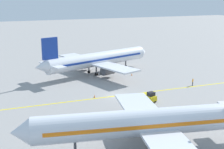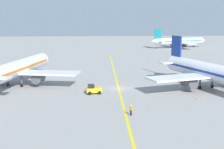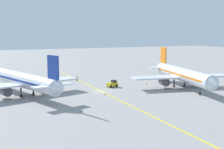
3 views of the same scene
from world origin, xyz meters
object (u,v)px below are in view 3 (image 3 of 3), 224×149
(baggage_tug_white, at_px, (113,84))
(traffic_cone_mid_apron, at_px, (168,79))
(traffic_cone_near_nose, at_px, (146,84))
(traffic_cone_far_edge, at_px, (105,94))
(airplane_at_gate, at_px, (182,75))
(airplane_adjacent_stand, at_px, (24,81))
(traffic_cone_by_wingtip, at_px, (40,88))
(ground_crew_worker, at_px, (77,78))

(baggage_tug_white, distance_m, traffic_cone_mid_apron, 21.79)
(traffic_cone_near_nose, height_order, traffic_cone_far_edge, same)
(airplane_at_gate, height_order, airplane_adjacent_stand, same)
(airplane_at_gate, distance_m, traffic_cone_mid_apron, 14.32)
(airplane_at_gate, relative_size, traffic_cone_near_nose, 64.22)
(airplane_at_gate, xyz_separation_m, traffic_cone_far_edge, (22.99, -0.23, -3.43))
(traffic_cone_mid_apron, bearing_deg, airplane_at_gate, 70.54)
(airplane_at_gate, bearing_deg, traffic_cone_near_nose, -55.41)
(traffic_cone_by_wingtip, bearing_deg, traffic_cone_mid_apron, 177.35)
(traffic_cone_mid_apron, distance_m, traffic_cone_far_edge, 30.48)
(traffic_cone_by_wingtip, bearing_deg, baggage_tug_white, 163.49)
(traffic_cone_mid_apron, xyz_separation_m, traffic_cone_far_edge, (27.62, 12.88, 0.00))
(airplane_adjacent_stand, bearing_deg, traffic_cone_by_wingtip, -125.56)
(baggage_tug_white, distance_m, traffic_cone_far_edge, 10.99)
(airplane_at_gate, bearing_deg, ground_crew_worker, -46.50)
(ground_crew_worker, bearing_deg, baggage_tug_white, 111.53)
(traffic_cone_near_nose, bearing_deg, traffic_cone_far_edge, 26.88)
(baggage_tug_white, xyz_separation_m, ground_crew_worker, (5.69, -14.42, 0.01))
(airplane_at_gate, distance_m, baggage_tug_white, 19.42)
(airplane_adjacent_stand, bearing_deg, baggage_tug_white, -175.96)
(ground_crew_worker, relative_size, traffic_cone_near_nose, 3.05)
(airplane_at_gate, bearing_deg, traffic_cone_by_wingtip, -22.59)
(airplane_at_gate, height_order, traffic_cone_near_nose, airplane_at_gate)
(ground_crew_worker, xyz_separation_m, traffic_cone_mid_apron, (-27.14, 10.61, -0.63))
(baggage_tug_white, distance_m, traffic_cone_by_wingtip, 20.04)
(traffic_cone_near_nose, bearing_deg, baggage_tug_white, -2.61)
(airplane_at_gate, height_order, traffic_cone_mid_apron, airplane_at_gate)
(airplane_at_gate, xyz_separation_m, traffic_cone_mid_apron, (-4.63, -13.11, -3.43))
(airplane_at_gate, distance_m, ground_crew_worker, 32.81)
(airplane_adjacent_stand, distance_m, traffic_cone_near_nose, 35.44)
(airplane_at_gate, xyz_separation_m, traffic_cone_by_wingtip, (36.02, -14.99, -3.43))
(airplane_adjacent_stand, xyz_separation_m, traffic_cone_near_nose, (-35.25, -1.24, -3.43))
(traffic_cone_far_edge, bearing_deg, baggage_tug_white, -124.27)
(ground_crew_worker, height_order, traffic_cone_near_nose, ground_crew_worker)
(airplane_at_gate, xyz_separation_m, airplane_adjacent_stand, (41.32, -7.57, 0.00))
(ground_crew_worker, distance_m, traffic_cone_mid_apron, 29.14)
(baggage_tug_white, distance_m, ground_crew_worker, 15.50)
(baggage_tug_white, height_order, traffic_cone_mid_apron, baggage_tug_white)
(airplane_at_gate, distance_m, traffic_cone_near_nose, 11.23)
(baggage_tug_white, xyz_separation_m, traffic_cone_by_wingtip, (19.20, -5.69, -0.63))
(baggage_tug_white, bearing_deg, ground_crew_worker, -68.47)
(baggage_tug_white, bearing_deg, airplane_adjacent_stand, 4.04)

